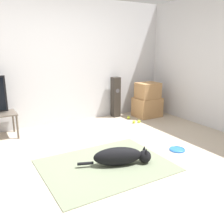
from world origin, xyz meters
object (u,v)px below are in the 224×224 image
frisbee (177,149)px  tennis_ball_by_boxes (134,122)px  cardboard_box_upper (148,90)px  cardboard_box_lower (147,107)px  tennis_ball_loose_on_carpet (129,117)px  floor_speaker (116,97)px  dog (121,156)px  tennis_ball_near_speaker (139,121)px

frisbee → tennis_ball_by_boxes: bearing=81.5°
cardboard_box_upper → tennis_ball_by_boxes: size_ratio=7.47×
cardboard_box_lower → tennis_ball_by_boxes: bearing=-152.5°
frisbee → cardboard_box_upper: cardboard_box_upper is taller
tennis_ball_loose_on_carpet → floor_speaker: bearing=113.9°
cardboard_box_upper → frisbee: bearing=-114.0°
frisbee → floor_speaker: bearing=85.7°
cardboard_box_lower → floor_speaker: floor_speaker is taller
frisbee → cardboard_box_lower: 1.99m
tennis_ball_by_boxes → tennis_ball_loose_on_carpet: size_ratio=1.00×
cardboard_box_upper → dog: bearing=-136.1°
tennis_ball_by_boxes → tennis_ball_near_speaker: size_ratio=1.00×
cardboard_box_lower → tennis_ball_near_speaker: (-0.47, -0.33, -0.19)m
frisbee → cardboard_box_lower: size_ratio=0.43×
frisbee → cardboard_box_upper: (0.80, 1.79, 0.60)m
floor_speaker → tennis_ball_near_speaker: 0.83m
dog → tennis_ball_near_speaker: bearing=46.6°
frisbee → tennis_ball_by_boxes: 1.52m
cardboard_box_upper → floor_speaker: (-0.63, 0.37, -0.16)m
cardboard_box_lower → floor_speaker: (-0.64, 0.36, 0.24)m
cardboard_box_lower → cardboard_box_upper: cardboard_box_upper is taller
dog → tennis_ball_by_boxes: dog is taller
cardboard_box_upper → tennis_ball_loose_on_carpet: bearing=174.9°
dog → frisbee: bearing=-1.1°
floor_speaker → tennis_ball_near_speaker: size_ratio=13.90×
cardboard_box_upper → tennis_ball_near_speaker: bearing=-145.8°
tennis_ball_by_boxes → tennis_ball_loose_on_carpet: same height
dog → cardboard_box_upper: 2.60m
dog → floor_speaker: (1.20, 2.14, 0.32)m
tennis_ball_near_speaker → cardboard_box_upper: bearing=34.2°
dog → tennis_ball_near_speaker: dog is taller
frisbee → tennis_ball_by_boxes: (0.22, 1.50, 0.02)m
floor_speaker → tennis_ball_loose_on_carpet: 0.56m
dog → tennis_ball_by_boxes: (1.26, 1.48, -0.10)m
tennis_ball_loose_on_carpet → dog: bearing=-126.6°
frisbee → tennis_ball_near_speaker: bearing=77.1°
tennis_ball_by_boxes → tennis_ball_near_speaker: same height
dog → tennis_ball_by_boxes: bearing=49.6°
frisbee → cardboard_box_upper: size_ratio=0.50×
cardboard_box_lower → frisbee: bearing=-114.1°
cardboard_box_upper → tennis_ball_loose_on_carpet: 0.76m
cardboard_box_lower → tennis_ball_near_speaker: size_ratio=8.77×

